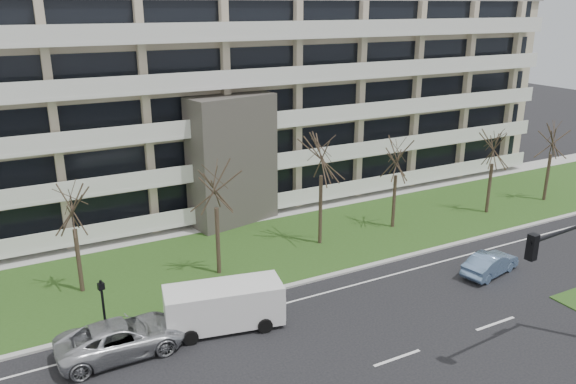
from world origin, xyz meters
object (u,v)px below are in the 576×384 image
silver_pickup (122,338)px  pedestrian_signal (103,302)px  blue_sedan (490,264)px  white_van (225,303)px

silver_pickup → pedestrian_signal: pedestrian_signal is taller
blue_sedan → white_van: (-15.47, 1.91, 0.64)m
silver_pickup → pedestrian_signal: size_ratio=1.88×
silver_pickup → pedestrian_signal: bearing=14.2°
blue_sedan → white_van: 15.60m
pedestrian_signal → white_van: bearing=-29.1°
blue_sedan → pedestrian_signal: size_ratio=1.33×
blue_sedan → white_van: size_ratio=0.68×
silver_pickup → pedestrian_signal: (-0.41, 1.55, 1.12)m
pedestrian_signal → blue_sedan: bearing=-21.3°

